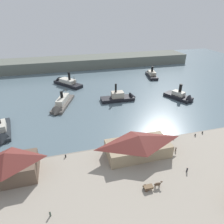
{
  "coord_description": "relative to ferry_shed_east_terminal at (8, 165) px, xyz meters",
  "views": [
    {
      "loc": [
        -20.44,
        -55.44,
        43.28
      ],
      "look_at": [
        -0.41,
        19.6,
        2.0
      ],
      "focal_mm": 30.83,
      "sensor_mm": 36.0,
      "label": 1
    }
  ],
  "objects": [
    {
      "name": "ferry_shed_central_terminal",
      "position": [
        38.36,
        -0.03,
        -0.66
      ],
      "size": [
        20.74,
        9.95,
        7.25
      ],
      "color": "#998466",
      "rests_on": "quay_promenade"
    },
    {
      "name": "pedestrian_standing_center",
      "position": [
        51.32,
        -1.95,
        -3.61
      ],
      "size": [
        0.4,
        0.4,
        1.63
      ],
      "color": "#4C3D33",
      "rests_on": "quay_promenade"
    },
    {
      "name": "ferry_approaching_east",
      "position": [
        18.82,
        77.85,
        -3.95
      ],
      "size": [
        19.02,
        21.66,
        10.97
      ],
      "color": "black",
      "rests_on": "ground"
    },
    {
      "name": "ferry_departing_north",
      "position": [
        15.11,
        44.27,
        -4.15
      ],
      "size": [
        13.47,
        23.67,
        9.6
      ],
      "color": "#514C47",
      "rests_on": "ground"
    },
    {
      "name": "horse_cart",
      "position": [
        36.92,
        -14.03,
        -3.42
      ],
      "size": [
        5.39,
        1.51,
        1.87
      ],
      "color": "brown",
      "rests_on": "quay_promenade"
    },
    {
      "name": "far_headland",
      "position": [
        37.85,
        119.63,
        -1.55
      ],
      "size": [
        180.0,
        24.0,
        8.0
      ],
      "primitive_type": "cube",
      "color": "#60665B",
      "rests_on": "ground"
    },
    {
      "name": "pedestrian_near_west_shed",
      "position": [
        49.36,
        -11.25,
        -3.57
      ],
      "size": [
        0.42,
        0.42,
        1.71
      ],
      "color": "#232328",
      "rests_on": "quay_promenade"
    },
    {
      "name": "ferry_moored_west",
      "position": [
        80.75,
        80.03,
        -3.95
      ],
      "size": [
        8.57,
        19.22,
        9.29
      ],
      "color": "black",
      "rests_on": "ground"
    },
    {
      "name": "quay_promenade",
      "position": [
        37.85,
        -12.37,
        -4.95
      ],
      "size": [
        110.0,
        36.0,
        1.2
      ],
      "primitive_type": "cube",
      "color": "#9E9384",
      "rests_on": "ground"
    },
    {
      "name": "mooring_post_east",
      "position": [
        66.99,
        4.73,
        -3.9
      ],
      "size": [
        0.44,
        0.44,
        0.9
      ],
      "primitive_type": "cylinder",
      "color": "black",
      "rests_on": "quay_promenade"
    },
    {
      "name": "ferry_mid_harbor",
      "position": [
        -8.14,
        25.17,
        -4.32
      ],
      "size": [
        9.74,
        19.89,
        9.56
      ],
      "color": "#23282D",
      "rests_on": "ground"
    },
    {
      "name": "mooring_post_center_west",
      "position": [
        54.38,
        4.39,
        -3.9
      ],
      "size": [
        0.44,
        0.44,
        0.9
      ],
      "primitive_type": "cylinder",
      "color": "black",
      "rests_on": "quay_promenade"
    },
    {
      "name": "ferry_approaching_west",
      "position": [
        78.72,
        37.3,
        -4.12
      ],
      "size": [
        12.57,
        17.36,
        10.45
      ],
      "color": "black",
      "rests_on": "ground"
    },
    {
      "name": "ferry_shed_east_terminal",
      "position": [
        0.0,
        0.0,
        0.0
      ],
      "size": [
        15.14,
        9.89,
        8.56
      ],
      "color": "brown",
      "rests_on": "quay_promenade"
    },
    {
      "name": "pedestrian_near_cart",
      "position": [
        10.87,
        -15.1,
        -3.63
      ],
      "size": [
        0.39,
        0.39,
        1.57
      ],
      "color": "#3D4C42",
      "rests_on": "quay_promenade"
    },
    {
      "name": "ferry_outer_harbor",
      "position": [
        47.0,
        45.07,
        -4.02
      ],
      "size": [
        19.52,
        6.86,
        11.42
      ],
      "color": "black",
      "rests_on": "ground"
    },
    {
      "name": "seawall_edge",
      "position": [
        37.85,
        6.03,
        -5.05
      ],
      "size": [
        110.0,
        0.8,
        1.0
      ],
      "primitive_type": "cube",
      "color": "gray",
      "rests_on": "ground"
    },
    {
      "name": "ground_plane",
      "position": [
        37.85,
        9.63,
        -5.55
      ],
      "size": [
        320.0,
        320.0,
        0.0
      ],
      "primitive_type": "plane",
      "color": "slate"
    },
    {
      "name": "mooring_post_center_east",
      "position": [
        15.32,
        4.45,
        -3.9
      ],
      "size": [
        0.44,
        0.44,
        0.9
      ],
      "primitive_type": "cylinder",
      "color": "black",
      "rests_on": "quay_promenade"
    },
    {
      "name": "mooring_post_west",
      "position": [
        63.29,
        4.04,
        -3.9
      ],
      "size": [
        0.44,
        0.44,
        0.9
      ],
      "primitive_type": "cylinder",
      "color": "black",
      "rests_on": "quay_promenade"
    }
  ]
}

